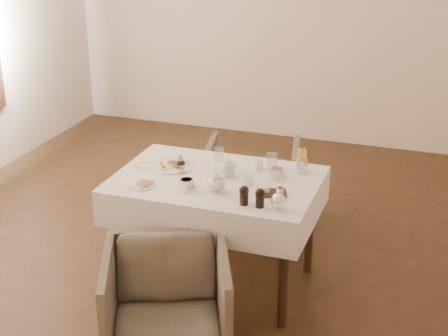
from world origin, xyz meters
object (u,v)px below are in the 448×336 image
armchair_near (167,305)px  breakfast_plate (172,165)px  table (216,195)px  armchair_far (252,185)px  teapot_centre (227,167)px

armchair_near → breakfast_plate: 1.05m
table → armchair_near: 0.86m
table → armchair_far: size_ratio=1.77×
breakfast_plate → teapot_centre: size_ratio=1.87×
armchair_far → breakfast_plate: (-0.30, -0.82, 0.44)m
armchair_near → armchair_far: 1.71m
armchair_far → breakfast_plate: size_ratio=2.54×
table → teapot_centre: bearing=52.7°
armchair_near → armchair_far: size_ratio=0.97×
table → breakfast_plate: bearing=165.4°
armchair_far → table: bearing=80.7°
armchair_near → armchair_far: bearing=67.7°
teapot_centre → table: bearing=-151.1°
table → armchair_near: bearing=-90.1°
table → teapot_centre: size_ratio=8.38×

